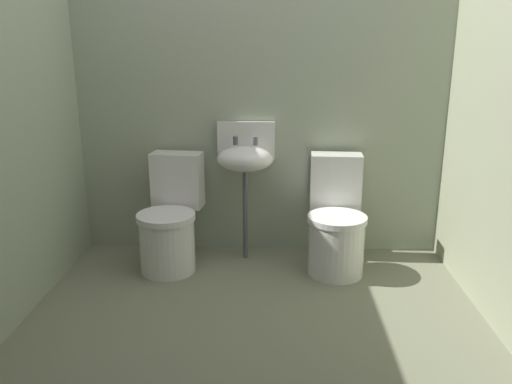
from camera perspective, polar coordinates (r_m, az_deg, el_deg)
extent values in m
cube|color=#72745B|center=(3.06, -0.21, -14.92)|extent=(3.07, 2.65, 0.08)
cube|color=#98A289|center=(3.81, 0.52, 9.99)|extent=(3.07, 0.10, 2.26)
cylinder|color=white|center=(3.65, -9.76, -5.81)|extent=(0.42, 0.42, 0.38)
cylinder|color=white|center=(3.57, -9.92, -2.69)|extent=(0.44, 0.44, 0.04)
cube|color=white|center=(3.79, -8.65, 1.34)|extent=(0.38, 0.22, 0.40)
cylinder|color=silver|center=(3.59, 8.82, -6.10)|extent=(0.40, 0.40, 0.38)
cylinder|color=silver|center=(3.52, 8.97, -2.94)|extent=(0.42, 0.42, 0.04)
cube|color=silver|center=(3.75, 8.79, 1.17)|extent=(0.37, 0.20, 0.40)
cylinder|color=#52565A|center=(3.76, -1.19, -2.60)|extent=(0.04, 0.04, 0.66)
ellipsoid|color=white|center=(3.64, -1.23, 3.66)|extent=(0.40, 0.32, 0.18)
cube|color=white|center=(3.79, -1.09, 5.69)|extent=(0.42, 0.04, 0.28)
cylinder|color=#52565A|center=(3.68, -2.28, 5.69)|extent=(0.04, 0.04, 0.06)
cylinder|color=#52565A|center=(3.68, -0.09, 5.68)|extent=(0.04, 0.04, 0.06)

